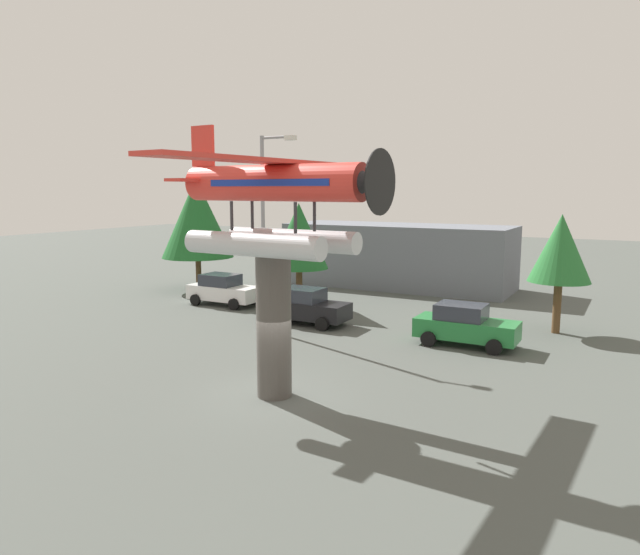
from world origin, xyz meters
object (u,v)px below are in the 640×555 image
Objects in this scene: tree_east at (299,236)px; car_mid_black at (306,306)px; car_near_white at (223,290)px; tree_west at (197,218)px; floatplane_monument at (276,199)px; storefront_building at (398,256)px; tree_center_back at (560,249)px; streetlight_primary at (266,221)px; display_pedestal at (274,326)px; car_far_green at (465,325)px.

car_mid_black is at bearing -54.58° from tree_east.
car_near_white is 6.86m from tree_west.
floatplane_monument is 16.39m from car_near_white.
storefront_building reaches higher than car_mid_black.
tree_west is at bearing 176.92° from tree_center_back.
storefront_building is (0.62, 14.83, -3.00)m from streetlight_primary.
tree_center_back is (17.48, 2.12, 2.99)m from car_near_white.
streetlight_primary is (5.64, -3.88, 4.22)m from car_near_white.
storefront_building is (-4.48, 22.00, -0.18)m from display_pedestal.
car_far_green is at bearing -126.20° from tree_center_back.
tree_east is (4.25, 1.31, 3.11)m from car_near_white.
tree_west is at bearing 164.19° from car_far_green.
car_near_white is at bearing -173.07° from tree_center_back.
floatplane_monument reaches higher than car_near_white.
car_far_green is 0.58× the size of tree_west.
floatplane_monument is 2.49× the size of car_far_green.
car_far_green is 11.15m from tree_east.
car_far_green is 9.90m from streetlight_primary.
tree_center_back is (10.99, 3.96, 2.99)m from car_mid_black.
tree_east is at bearing 161.54° from car_far_green.
streetlight_primary is at bearing -153.14° from tree_center_back.
car_near_white and car_mid_black have the same top height.
tree_east is 13.25m from tree_center_back.
car_mid_black is 1.00× the size of car_far_green.
tree_west reaches higher than storefront_building.
tree_center_back is (11.85, 6.00, -1.23)m from streetlight_primary.
floatplane_monument is at bearing -53.96° from streetlight_primary.
tree_east is (-1.38, 5.19, -1.10)m from streetlight_primary.
tree_west reaches higher than car_far_green.
storefront_building is 2.07× the size of tree_west.
tree_west is at bearing -144.91° from storefront_building.
streetlight_primary is 1.22× the size of tree_west.
car_far_green is (3.68, 8.97, -1.40)m from display_pedestal.
display_pedestal is 3.95m from floatplane_monument.
car_mid_black is 0.28× the size of storefront_building.
car_mid_black is 4.76m from streetlight_primary.
display_pedestal is 1.09× the size of car_near_white.
car_near_white is 17.86m from tree_center_back.
tree_center_back reaches higher than storefront_building.
tree_west reaches higher than car_near_white.
display_pedestal is at bearing -78.50° from storefront_building.
car_far_green is at bearing 11.60° from streetlight_primary.
car_near_white is 14.56m from car_far_green.
streetlight_primary is 15.14m from storefront_building.
floatplane_monument is 2.49× the size of car_near_white.
car_near_white is (-10.73, 11.05, -1.40)m from display_pedestal.
display_pedestal is 9.80m from car_far_green.
car_mid_black is at bearing -160.17° from tree_center_back.
floatplane_monument reaches higher than car_far_green.
streetlight_primary is at bearing -34.53° from car_near_white.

